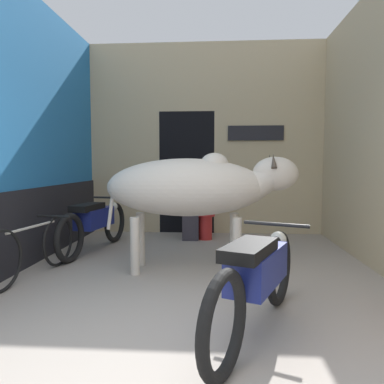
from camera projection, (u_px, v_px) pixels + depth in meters
name	position (u px, v px, depth m)	size (l,w,h in m)	color
ground_plane	(176.00, 378.00, 2.28)	(30.00, 30.00, 0.00)	#9E9389
wall_left_shopfront	(19.00, 132.00, 4.68)	(0.25, 4.81, 3.52)	#236BAD
wall_back_with_doorway	(199.00, 152.00, 7.21)	(4.31, 0.93, 3.52)	#C6B289
cow	(195.00, 187.00, 4.52)	(2.33, 0.82, 1.43)	beige
motorcycle_near	(257.00, 276.00, 2.84)	(0.91, 1.91, 0.79)	black
motorcycle_far	(95.00, 222.00, 5.55)	(0.59, 1.99, 0.77)	black
bicycle	(33.00, 249.00, 4.26)	(0.44, 1.67, 0.67)	black
shopkeeper_seated	(191.00, 203.00, 6.44)	(0.39, 0.33, 1.18)	#3D3842
plastic_stool	(205.00, 226.00, 6.43)	(0.32, 0.32, 0.44)	red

